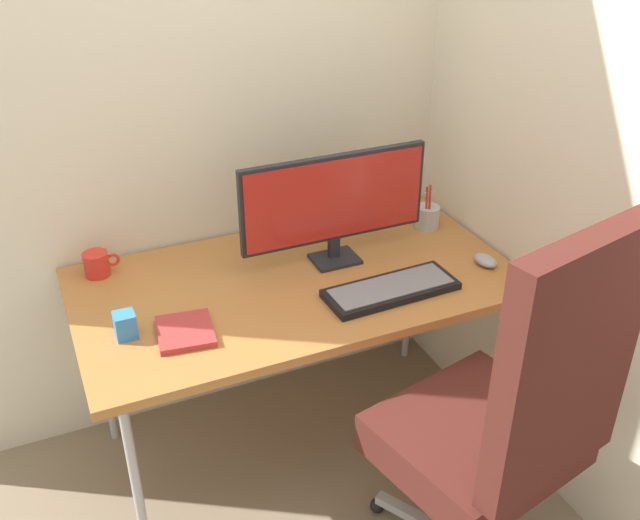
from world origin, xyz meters
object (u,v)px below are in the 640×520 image
object	(u,v)px
monitor	(334,201)
pen_holder	(427,216)
desk_clamp_accessory	(125,325)
notebook	(185,331)
keyboard	(391,289)
mouse	(485,260)
coffee_mug	(97,264)
office_chair	(508,418)

from	to	relation	value
monitor	pen_holder	bearing A→B (deg)	10.88
desk_clamp_accessory	notebook	bearing A→B (deg)	-20.04
keyboard	mouse	distance (m)	0.37
monitor	mouse	bearing A→B (deg)	-28.13
mouse	pen_holder	world-z (taller)	pen_holder
mouse	desk_clamp_accessory	distance (m)	1.17
keyboard	notebook	xyz separation A→B (m)	(-0.64, 0.04, -0.00)
coffee_mug	monitor	bearing A→B (deg)	-16.34
mouse	coffee_mug	size ratio (longest dim) A/B	0.79
keyboard	desk_clamp_accessory	bearing A→B (deg)	172.86
office_chair	monitor	distance (m)	0.87
office_chair	notebook	distance (m)	0.91
pen_holder	coffee_mug	bearing A→B (deg)	173.16
coffee_mug	notebook	bearing A→B (deg)	-68.41
monitor	notebook	xyz separation A→B (m)	(-0.57, -0.22, -0.21)
monitor	mouse	xyz separation A→B (m)	(0.44, -0.24, -0.20)
keyboard	coffee_mug	xyz separation A→B (m)	(-0.81, 0.48, 0.03)
mouse	notebook	distance (m)	1.01
monitor	mouse	size ratio (longest dim) A/B	6.96
pen_holder	coffee_mug	world-z (taller)	pen_holder
notebook	coffee_mug	xyz separation A→B (m)	(-0.17, 0.44, 0.03)
monitor	coffee_mug	distance (m)	0.79
monitor	keyboard	bearing A→B (deg)	-74.32
pen_holder	notebook	size ratio (longest dim) A/B	0.98
office_chair	keyboard	size ratio (longest dim) A/B	2.85
mouse	monitor	bearing A→B (deg)	145.93
keyboard	coffee_mug	bearing A→B (deg)	149.46
office_chair	desk_clamp_accessory	size ratio (longest dim) A/B	15.91
office_chair	desk_clamp_accessory	xyz separation A→B (m)	(-0.84, 0.65, 0.11)
office_chair	notebook	size ratio (longest dim) A/B	6.84
pen_holder	notebook	bearing A→B (deg)	-163.01
office_chair	mouse	world-z (taller)	office_chair
office_chair	keyboard	bearing A→B (deg)	94.64
coffee_mug	desk_clamp_accessory	size ratio (longest dim) A/B	1.52
mouse	notebook	size ratio (longest dim) A/B	0.52
monitor	mouse	distance (m)	0.54
notebook	desk_clamp_accessory	size ratio (longest dim) A/B	2.33
monitor	coffee_mug	bearing A→B (deg)	163.66
mouse	coffee_mug	bearing A→B (deg)	153.07
pen_holder	mouse	bearing A→B (deg)	-84.01
office_chair	desk_clamp_accessory	bearing A→B (deg)	142.16
office_chair	pen_holder	distance (m)	0.95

